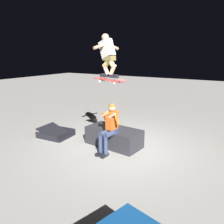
{
  "coord_description": "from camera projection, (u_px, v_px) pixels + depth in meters",
  "views": [
    {
      "loc": [
        -3.03,
        5.48,
        2.66
      ],
      "look_at": [
        0.09,
        0.37,
        1.13
      ],
      "focal_mm": 36.42,
      "sensor_mm": 36.0,
      "label": 1
    }
  ],
  "objects": [
    {
      "name": "person_sitting_on_ledge",
      "position": [
        110.0,
        126.0,
        6.19
      ],
      "size": [
        0.6,
        0.77,
        1.37
      ],
      "color": "#2D3856",
      "rests_on": "ground"
    },
    {
      "name": "skater_airborne",
      "position": [
        108.0,
        54.0,
        5.94
      ],
      "size": [
        0.64,
        0.88,
        1.12
      ],
      "color": "black"
    },
    {
      "name": "kicker_ramp",
      "position": [
        56.0,
        134.0,
        7.57
      ],
      "size": [
        1.07,
        0.93,
        0.42
      ],
      "color": "black",
      "rests_on": "ground"
    },
    {
      "name": "ground_plane",
      "position": [
        121.0,
        147.0,
        6.72
      ],
      "size": [
        40.0,
        40.0,
        0.0
      ],
      "primitive_type": "plane",
      "color": "gray"
    },
    {
      "name": "ledge_box_main",
      "position": [
        114.0,
        137.0,
        6.77
      ],
      "size": [
        1.71,
        0.94,
        0.53
      ],
      "primitive_type": "cube",
      "rotation": [
        0.0,
        0.0,
        -0.1
      ],
      "color": "#28282D",
      "rests_on": "ground"
    },
    {
      "name": "skateboard",
      "position": [
        109.0,
        80.0,
        6.07
      ],
      "size": [
        1.04,
        0.42,
        0.13
      ],
      "color": "#B72D2D"
    }
  ]
}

